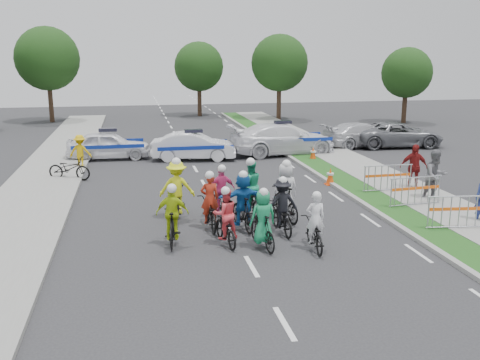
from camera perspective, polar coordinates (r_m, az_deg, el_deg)
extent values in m
plane|color=#28282B|center=(13.66, 1.23, -9.21)|extent=(90.00, 90.00, 0.00)
cube|color=gray|center=(19.71, 12.60, -2.24)|extent=(0.20, 60.00, 0.12)
cube|color=#214B18|center=(20.00, 14.44, -2.13)|extent=(1.20, 60.00, 0.11)
cube|color=gray|center=(20.84, 18.91, -1.79)|extent=(2.40, 60.00, 0.13)
cube|color=gray|center=(18.44, -22.60, -4.02)|extent=(3.00, 60.00, 0.13)
imported|color=black|center=(14.82, 7.93, -5.74)|extent=(0.71, 1.68, 0.86)
imported|color=white|center=(14.63, 8.05, -4.07)|extent=(0.55, 0.39, 1.43)
sphere|color=white|center=(14.41, 8.20, -1.67)|extent=(0.25, 0.25, 0.25)
imported|color=black|center=(14.76, 2.41, -5.43)|extent=(0.73, 1.70, 0.99)
imported|color=#1A9258|center=(14.58, 2.47, -3.89)|extent=(0.79, 0.58, 1.49)
sphere|color=white|center=(14.34, 2.55, -1.35)|extent=(0.26, 0.26, 0.26)
imported|color=black|center=(15.06, -1.60, -5.26)|extent=(0.83, 1.73, 0.87)
imported|color=#F4434D|center=(14.87, -1.58, -3.60)|extent=(0.78, 0.65, 1.45)
sphere|color=white|center=(14.65, -1.56, -1.18)|extent=(0.25, 0.25, 0.25)
imported|color=black|center=(15.09, -7.19, -5.03)|extent=(0.72, 1.75, 1.02)
imported|color=#B5D416|center=(14.91, -7.23, -3.50)|extent=(0.94, 0.50, 1.53)
sphere|color=white|center=(14.68, -7.29, -0.90)|extent=(0.27, 0.27, 0.27)
imported|color=black|center=(16.04, 4.42, -4.08)|extent=(0.70, 1.75, 0.90)
imported|color=black|center=(15.86, 4.50, -2.47)|extent=(1.00, 0.62, 1.50)
sphere|color=white|center=(15.64, 4.60, -0.08)|extent=(0.26, 0.26, 0.26)
imported|color=black|center=(16.29, 0.27, -3.47)|extent=(0.75, 1.82, 1.06)
imported|color=#1655A5|center=(16.12, 0.31, -2.01)|extent=(1.53, 0.68, 1.59)
sphere|color=white|center=(15.89, 0.35, 0.53)|extent=(0.28, 0.28, 0.28)
imported|color=black|center=(16.42, -3.26, -3.58)|extent=(0.69, 1.81, 0.94)
imported|color=#B52A16|center=(16.24, -3.25, -1.96)|extent=(0.58, 0.39, 1.56)
sphere|color=white|center=(16.01, -3.26, 0.50)|extent=(0.27, 0.27, 0.27)
imported|color=black|center=(17.23, 4.81, -2.44)|extent=(0.84, 1.96, 1.14)
imported|color=silver|center=(17.06, 4.88, -0.98)|extent=(0.92, 0.68, 1.71)
sphere|color=white|center=(16.84, 4.99, 1.67)|extent=(0.30, 0.30, 0.30)
imported|color=black|center=(17.74, 1.04, -2.16)|extent=(0.88, 1.98, 1.01)
imported|color=#1C9F6E|center=(17.56, 1.09, -0.59)|extent=(0.88, 0.72, 1.68)
sphere|color=white|center=(17.34, 1.13, 1.92)|extent=(0.29, 0.29, 0.29)
imported|color=black|center=(17.53, -1.97, -2.35)|extent=(0.75, 1.74, 1.01)
imported|color=#E53F89|center=(17.37, -1.95, -1.01)|extent=(0.94, 0.51, 1.52)
sphere|color=white|center=(17.16, -1.95, 1.22)|extent=(0.26, 0.26, 0.26)
imported|color=black|center=(17.46, -6.72, -2.43)|extent=(1.00, 2.08, 1.05)
imported|color=#E9F71A|center=(17.27, -6.75, -0.79)|extent=(1.22, 0.82, 1.75)
sphere|color=white|center=(17.04, -6.82, 1.89)|extent=(0.30, 0.30, 0.30)
imported|color=white|center=(28.09, -13.83, 3.63)|extent=(4.21, 1.82, 1.41)
imported|color=white|center=(27.13, -4.96, 3.61)|extent=(4.40, 2.13, 1.39)
imported|color=white|center=(28.60, 4.55, 4.38)|extent=(5.88, 2.83, 1.65)
imported|color=silver|center=(31.69, 12.91, 4.72)|extent=(5.01, 2.61, 1.39)
imported|color=slate|center=(32.22, 16.46, 4.68)|extent=(5.31, 2.78, 1.43)
imported|color=slate|center=(20.51, 20.13, 0.43)|extent=(0.99, 0.81, 1.91)
imported|color=maroon|center=(21.98, 18.04, 1.30)|extent=(1.15, 0.72, 1.83)
imported|color=gold|center=(26.16, -16.67, 2.93)|extent=(1.10, 0.76, 1.56)
cube|color=#F24C0C|center=(22.26, 9.57, -0.45)|extent=(0.40, 0.40, 0.03)
cone|color=#F24C0C|center=(22.19, 9.60, 0.39)|extent=(0.36, 0.36, 0.70)
cylinder|color=silver|center=(22.17, 9.61, 0.65)|extent=(0.29, 0.29, 0.08)
cube|color=#F24C0C|center=(27.21, 7.78, 2.11)|extent=(0.40, 0.40, 0.03)
cone|color=#F24C0C|center=(27.15, 7.80, 2.80)|extent=(0.36, 0.36, 0.70)
cylinder|color=silver|center=(27.13, 7.81, 3.01)|extent=(0.29, 0.29, 0.08)
imported|color=black|center=(23.83, -17.75, 1.19)|extent=(1.99, 1.31, 0.99)
cylinder|color=#382619|center=(44.07, 4.17, 8.55)|extent=(0.36, 0.36, 3.25)
sphere|color=#163510|center=(43.93, 4.23, 12.36)|extent=(4.55, 4.55, 4.55)
cylinder|color=#382619|center=(43.76, 17.14, 7.64)|extent=(0.36, 0.36, 2.75)
sphere|color=#163510|center=(43.61, 17.36, 10.88)|extent=(3.85, 3.85, 3.85)
cylinder|color=#382619|center=(44.88, -19.55, 8.08)|extent=(0.36, 0.36, 3.50)
sphere|color=#163510|center=(44.75, -19.87, 12.09)|extent=(4.90, 4.90, 4.90)
cylinder|color=#382619|center=(46.82, -4.34, 8.67)|extent=(0.36, 0.36, 3.00)
sphere|color=#163510|center=(46.68, -4.40, 11.98)|extent=(4.20, 4.20, 4.20)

